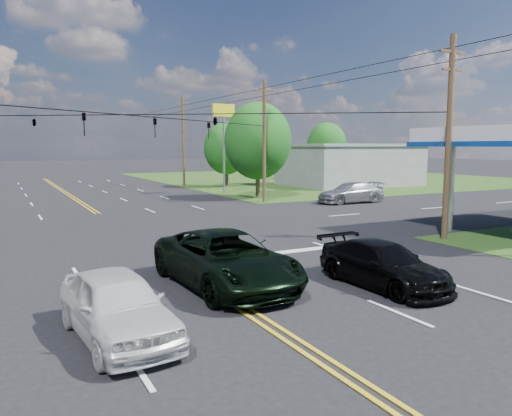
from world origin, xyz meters
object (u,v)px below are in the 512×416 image
pole_right_far (183,140)px  pole_se (449,136)px  tree_far_r (327,145)px  pickup_dkgreen (226,259)px  tree_right_b (227,148)px  pickup_white (117,305)px  pole_ne (264,140)px  suv_black (383,264)px  tree_right_a (258,141)px  retail_ne (349,166)px

pole_right_far → pole_se: bearing=-90.0°
tree_far_r → pickup_dkgreen: tree_far_r is taller
pole_right_far → tree_right_b: pole_right_far is taller
pickup_white → tree_right_b: bearing=57.2°
pole_ne → suv_black: size_ratio=1.96×
pickup_dkgreen → pole_right_far: bearing=69.7°
pole_right_far → suv_black: 42.78m
pickup_dkgreen → pickup_white: 4.89m
suv_black → tree_right_a: bearing=68.6°
pole_right_far → pickup_white: (-16.50, -42.29, -4.37)m
suv_black → retail_ne: bearing=51.4°
tree_right_b → pickup_white: bearing=-117.6°
pole_se → tree_far_r: size_ratio=1.25×
tree_right_b → pickup_dkgreen: size_ratio=1.13×
retail_ne → suv_black: size_ratio=2.89×
tree_right_b → suv_black: (-11.57, -37.77, -3.51)m
pole_ne → pole_right_far: (0.00, 19.00, 0.25)m
retail_ne → pole_right_far: bearing=154.8°
pole_ne → pickup_dkgreen: (-12.50, -20.48, -4.04)m
tree_right_a → suv_black: size_ratio=1.69×
tree_right_a → pole_right_far: bearing=93.6°
retail_ne → pole_ne: 20.43m
suv_black → pickup_white: (-8.43, -0.52, 0.09)m
pole_ne → tree_right_b: bearing=76.9°
tree_right_a → tree_right_b: size_ratio=1.15×
pole_right_far → tree_far_r: size_ratio=1.31×
tree_right_b → suv_black: 39.66m
pole_se → pickup_dkgreen: (-12.50, -2.48, -4.04)m
retail_ne → tree_far_r: size_ratio=1.83×
tree_far_r → suv_black: size_ratio=1.57×
suv_black → pole_right_far: bearing=77.0°
retail_ne → tree_right_a: size_ratio=1.71×
suv_black → pickup_dkgreen: bearing=150.6°
tree_right_a → tree_right_b: (2.50, 12.00, -0.65)m
pole_se → pole_right_far: bearing=90.0°
pickup_dkgreen → pickup_white: (-4.00, -2.81, -0.08)m
pole_ne → tree_right_a: size_ratio=1.16×
pickup_dkgreen → suv_black: bearing=-30.1°
retail_ne → suv_black: retail_ne is taller
tree_right_a → pickup_dkgreen: bearing=-119.9°
pole_se → pickup_white: 17.81m
tree_far_r → pickup_dkgreen: bearing=-128.9°
retail_ne → pole_se: 33.72m
pole_se → suv_black: (-8.07, -4.77, -4.21)m
pole_ne → suv_black: 24.52m
tree_far_r → tree_right_a: bearing=-138.0°
pole_right_far → suv_black: pole_right_far is taller
tree_right_b → pickup_white: (-20.00, -38.29, -3.42)m
retail_ne → pole_right_far: pole_right_far is taller
pole_se → tree_right_a: (1.00, 21.00, -0.05)m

